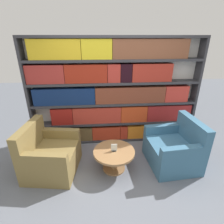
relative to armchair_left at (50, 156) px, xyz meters
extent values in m
plane|color=slate|center=(1.23, -0.28, -0.30)|extent=(14.00, 14.00, 0.00)
cube|color=silver|center=(1.23, 1.06, 0.82)|extent=(3.54, 0.05, 2.24)
cube|color=#333338|center=(-0.51, 0.93, 0.82)|extent=(0.05, 0.30, 2.24)
cube|color=#333338|center=(2.97, 0.93, 0.82)|extent=(0.05, 0.30, 2.24)
cube|color=#333338|center=(1.23, 0.93, -0.28)|extent=(3.44, 0.30, 0.05)
cube|color=#333338|center=(1.23, 0.93, 0.14)|extent=(3.44, 0.30, 0.05)
cube|color=#333338|center=(1.23, 0.93, 0.59)|extent=(3.44, 0.30, 0.05)
cube|color=#333338|center=(1.23, 0.93, 1.04)|extent=(3.44, 0.30, 0.05)
cube|color=#333338|center=(1.23, 0.93, 1.49)|extent=(3.44, 0.30, 0.05)
cube|color=#333338|center=(1.23, 0.93, 1.91)|extent=(3.44, 0.30, 0.05)
cube|color=brown|center=(0.38, 0.91, -0.10)|extent=(0.67, 0.20, 0.32)
cube|color=#B8341C|center=(1.04, 0.91, -0.10)|extent=(0.63, 0.20, 0.32)
cube|color=#B5301D|center=(1.44, 0.91, -0.10)|extent=(0.16, 0.20, 0.32)
cube|color=orange|center=(1.80, 0.91, -0.10)|extent=(0.56, 0.20, 0.32)
cube|color=gold|center=(2.49, 0.91, -0.10)|extent=(0.80, 0.20, 0.32)
cube|color=maroon|center=(0.10, 0.91, 0.35)|extent=(0.45, 0.20, 0.36)
cube|color=#B53527|center=(0.84, 0.91, 0.35)|extent=(1.02, 0.20, 0.36)
cube|color=#C13F1C|center=(1.65, 0.91, 0.35)|extent=(0.57, 0.20, 0.36)
cube|color=maroon|center=(2.43, 0.91, 0.35)|extent=(0.98, 0.20, 0.36)
cube|color=navy|center=(0.19, 0.91, 0.79)|extent=(1.24, 0.20, 0.34)
cube|color=brown|center=(1.55, 0.91, 0.79)|extent=(1.46, 0.20, 0.34)
cube|color=red|center=(2.54, 0.91, 0.79)|extent=(0.50, 0.20, 0.34)
cube|color=#9D2D28|center=(-0.12, 0.91, 1.24)|extent=(0.72, 0.20, 0.36)
cube|color=maroon|center=(0.66, 0.91, 1.24)|extent=(0.82, 0.20, 0.36)
cube|color=#AE3027|center=(1.20, 0.91, 1.24)|extent=(0.25, 0.20, 0.36)
cube|color=black|center=(1.45, 0.91, 1.24)|extent=(0.22, 0.20, 0.36)
cube|color=#A02B1F|center=(1.97, 0.91, 1.24)|extent=(0.81, 0.20, 0.36)
cube|color=gold|center=(0.11, 0.91, 1.69)|extent=(0.95, 0.20, 0.36)
cube|color=gold|center=(0.88, 0.91, 1.69)|extent=(0.57, 0.20, 0.36)
cube|color=brown|center=(1.91, 0.91, 1.69)|extent=(1.47, 0.20, 0.36)
cube|color=olive|center=(0.04, -0.01, -0.08)|extent=(0.94, 0.98, 0.44)
cube|color=olive|center=(-0.30, 0.04, 0.36)|extent=(0.26, 0.89, 0.44)
cube|color=olive|center=(0.06, -0.39, 0.23)|extent=(0.69, 0.22, 0.18)
cube|color=olive|center=(0.16, 0.36, 0.23)|extent=(0.69, 0.22, 0.18)
cube|color=#386684|center=(2.20, -0.01, -0.08)|extent=(0.89, 0.94, 0.44)
cube|color=#386684|center=(2.54, 0.02, 0.36)|extent=(0.21, 0.88, 0.44)
cube|color=#386684|center=(2.10, 0.37, 0.23)|extent=(0.69, 0.17, 0.18)
cube|color=#386684|center=(2.16, -0.39, 0.23)|extent=(0.69, 0.17, 0.18)
cylinder|color=olive|center=(1.12, -0.07, -0.13)|extent=(0.13, 0.13, 0.35)
cylinder|color=olive|center=(1.12, -0.07, -0.29)|extent=(0.40, 0.40, 0.03)
cylinder|color=olive|center=(1.12, -0.07, 0.06)|extent=(0.73, 0.73, 0.04)
cube|color=black|center=(1.12, -0.07, 0.09)|extent=(0.06, 0.06, 0.01)
cube|color=silver|center=(1.12, -0.07, 0.15)|extent=(0.11, 0.01, 0.14)
camera|label=1|loc=(0.88, -2.58, 1.92)|focal=28.00mm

